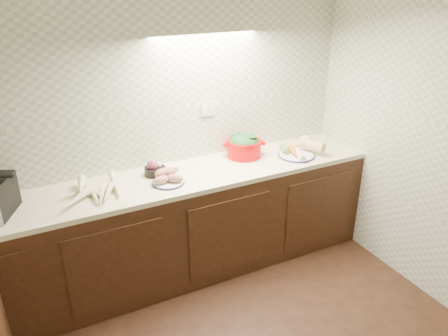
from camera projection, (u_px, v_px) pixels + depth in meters
name	position (u px, v px, depth m)	size (l,w,h in m)	color
room	(267.00, 165.00, 1.84)	(3.60, 3.60, 2.60)	black
counter	(101.00, 325.00, 2.60)	(3.60, 3.60, 0.90)	black
parsnip_pile	(86.00, 193.00, 3.10)	(0.39, 0.43, 0.07)	#F9F0C6
sweet_potato_plate	(168.00, 178.00, 3.30)	(0.25, 0.25, 0.12)	#171E47
onion_bowl	(155.00, 169.00, 3.44)	(0.17, 0.17, 0.13)	black
dutch_oven	(244.00, 145.00, 3.76)	(0.38, 0.38, 0.21)	#C50003
veg_plate	(300.00, 148.00, 3.83)	(0.40, 0.39, 0.15)	#171E47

